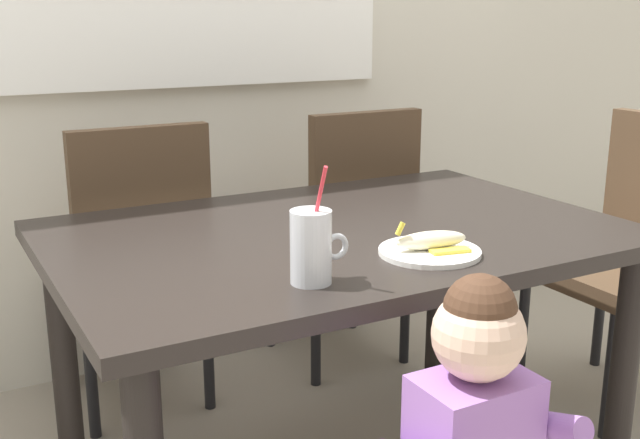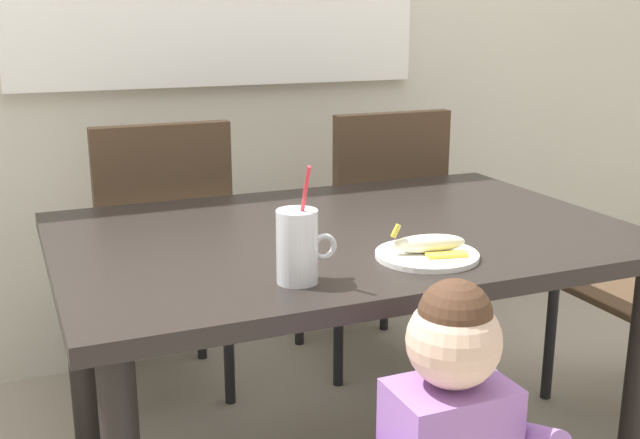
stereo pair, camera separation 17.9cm
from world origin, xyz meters
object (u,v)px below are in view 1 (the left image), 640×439
Objects in this scene: dining_chair_far at (632,243)px; dining_table at (339,266)px; snack_plate at (430,252)px; toddler_standing at (473,435)px; peeled_banana at (432,241)px; milk_cup at (312,251)px; dining_chair_left at (136,253)px; dining_chair_right at (348,224)px.

dining_table is at bearing -88.38° from dining_chair_far.
snack_plate is (-1.07, -0.31, 0.22)m from dining_chair_far.
toddler_standing is 0.46m from peeled_banana.
milk_cup is at bearing -75.80° from dining_chair_far.
dining_chair_left is at bearing 94.49° from milk_cup.
dining_chair_left is at bearing -114.86° from dining_chair_far.
milk_cup is at bearing 118.71° from toddler_standing.
snack_plate is 1.31× the size of peeled_banana.
dining_table is at bearing 114.78° from dining_chair_left.
dining_chair_far reaches higher than peeled_banana.
dining_chair_left is at bearing -1.71° from dining_chair_right.
dining_chair_far is 3.90× the size of milk_cup.
snack_plate is at bearing 158.69° from peeled_banana.
dining_chair_far is at bearing 1.62° from dining_table.
snack_plate is at bearing 6.80° from milk_cup.
peeled_banana is (0.15, 0.35, 0.26)m from toddler_standing.
snack_plate is (-0.37, -0.97, 0.22)m from dining_chair_right.
toddler_standing is at bearing 68.65° from dining_chair_right.
snack_plate is at bearing 111.98° from dining_chair_left.
peeled_banana is (0.00, -0.00, 0.03)m from snack_plate.
toddler_standing is at bearing -61.43° from dining_chair_far.
dining_chair_right is (0.44, 0.69, -0.12)m from dining_table.
dining_table is 5.74× the size of milk_cup.
dining_chair_left reaches higher than toddler_standing.
toddler_standing is 0.45m from snack_plate.
snack_plate is (0.07, -0.28, 0.10)m from dining_table.
dining_chair_right is 1.26m from milk_cup.
dining_chair_right is at bearing 69.57° from peeled_banana.
dining_chair_far reaches higher than dining_table.
dining_chair_left is 1.08m from milk_cup.
dining_chair_left and dining_chair_far have the same top height.
peeled_banana is at bearing 66.15° from toddler_standing.
dining_table is 1.47× the size of dining_chair_right.
peeled_banana reaches higher than snack_plate.
dining_table is 0.80m from dining_chair_left.
snack_plate is (0.40, -1.00, 0.22)m from dining_chair_left.
dining_table is at bearing 82.99° from toddler_standing.
dining_table is 0.83m from dining_chair_right.
toddler_standing is at bearing -113.14° from snack_plate.
dining_chair_far reaches higher than snack_plate.
dining_chair_right is 1.07m from peeled_banana.
dining_chair_far is (1.14, 0.03, -0.12)m from dining_table.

